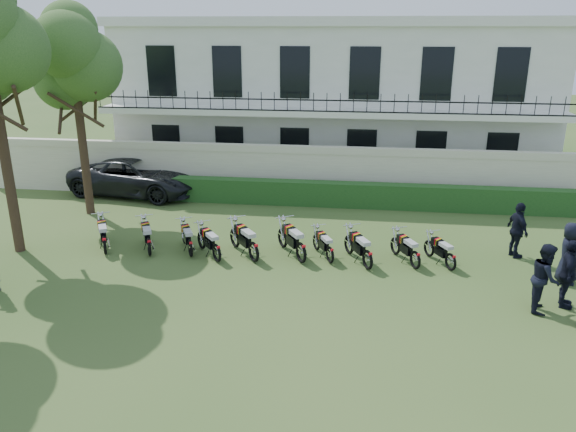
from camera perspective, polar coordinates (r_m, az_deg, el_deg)
name	(u,v)px	position (r m, az deg, el deg)	size (l,w,h in m)	color
ground	(304,280)	(16.45, 1.63, -6.48)	(100.00, 100.00, 0.00)	#335120
perimeter_wall	(324,173)	(23.59, 3.71, 4.38)	(30.00, 0.35, 2.30)	beige
hedge	(347,195)	(22.96, 6.02, 2.17)	(18.00, 0.60, 1.00)	#174018
building	(334,95)	(28.99, 4.67, 12.15)	(20.40, 9.60, 7.40)	white
tree_west_near	(74,59)	(22.43, -20.95, 14.70)	(3.40, 3.20, 7.90)	#473323
motorcycle_0	(104,241)	(18.93, -18.18, -2.40)	(1.00, 1.74, 1.05)	black
motorcycle_1	(149,243)	(18.42, -13.96, -2.63)	(0.95, 1.71, 1.02)	black
motorcycle_2	(190,244)	(18.09, -9.91, -2.82)	(0.91, 1.62, 0.97)	black
motorcycle_3	(217,249)	(17.55, -7.27, -3.30)	(1.20, 1.52, 1.01)	black
motorcycle_4	(254,247)	(17.42, -3.51, -3.16)	(1.32, 1.70, 1.12)	black
motorcycle_5	(301,248)	(17.33, 1.35, -3.24)	(1.18, 1.81, 1.13)	black
motorcycle_6	(330,251)	(17.39, 4.30, -3.56)	(0.85, 1.55, 0.92)	black
motorcycle_7	(368,255)	(17.05, 8.11, -3.95)	(0.98, 1.77, 1.05)	black
motorcycle_8	(416,256)	(17.37, 12.83, -3.95)	(0.90, 1.63, 0.97)	black
motorcycle_9	(451,258)	(17.54, 16.23, -4.09)	(0.87, 1.54, 0.92)	black
suv	(137,177)	(25.32, -15.12, 3.89)	(2.65, 5.76, 1.60)	black
officer_1	(545,278)	(15.83, 24.67, -5.72)	(0.89, 0.69, 1.83)	black
officer_2	(568,274)	(16.28, 26.56, -5.29)	(1.09, 0.45, 1.86)	black
officer_3	(569,253)	(17.83, 26.67, -3.37)	(0.88, 0.58, 1.81)	black
officer_5	(518,230)	(19.10, 22.29, -1.35)	(1.06, 0.44, 1.81)	black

